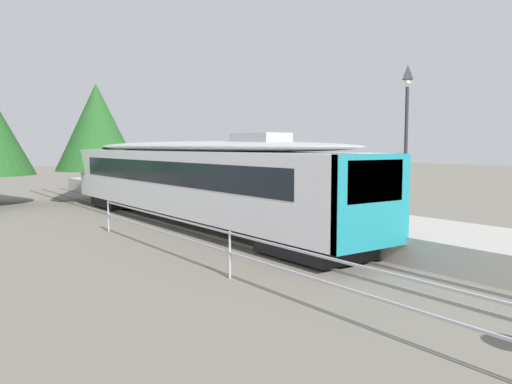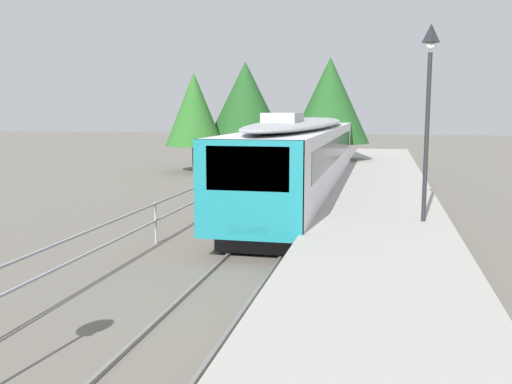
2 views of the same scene
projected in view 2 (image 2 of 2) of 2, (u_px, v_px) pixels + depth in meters
ground_plane at (177, 237)px, 17.95m from camera, size 160.00×160.00×0.00m
track_rails at (270, 240)px, 17.30m from camera, size 3.20×60.00×0.14m
commuter_train at (303, 154)px, 24.01m from camera, size 2.82×20.69×3.74m
station_platform at (379, 232)px, 16.54m from camera, size 3.90×60.00×0.90m
platform_lamp_mid_platform at (429, 86)px, 15.27m from camera, size 0.34×0.34×5.35m
tree_behind_carpark at (194, 109)px, 36.15m from camera, size 3.74×3.74×6.35m
tree_behind_station_far at (245, 103)px, 38.11m from camera, size 5.42×5.42×7.19m
tree_distant_left at (330, 100)px, 34.94m from camera, size 4.93×4.93×7.18m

